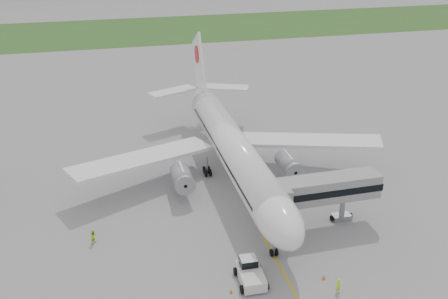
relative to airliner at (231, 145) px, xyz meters
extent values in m
plane|color=gray|center=(0.00, -4.87, -5.66)|extent=(600.00, 600.00, 0.00)
cube|color=#31501E|center=(0.00, 115.13, -5.65)|extent=(600.00, 50.00, 0.02)
cylinder|color=white|center=(0.00, -0.87, -0.06)|extent=(5.00, 38.00, 5.00)
ellipsoid|color=white|center=(0.00, -20.37, -0.06)|extent=(5.00, 11.00, 5.00)
cube|color=black|center=(0.00, -21.37, 0.84)|extent=(3.20, 1.54, 1.14)
cone|color=white|center=(0.00, 21.13, 0.74)|extent=(5.00, 10.53, 6.16)
cube|color=white|center=(-13.00, 1.13, -1.26)|extent=(22.13, 13.52, 1.70)
cube|color=white|center=(13.00, 1.13, -1.26)|extent=(22.13, 13.52, 1.70)
cylinder|color=gray|center=(-8.00, -3.37, -2.66)|extent=(2.70, 5.20, 2.70)
cylinder|color=gray|center=(8.00, -3.37, -2.66)|extent=(2.70, 5.20, 2.70)
cube|color=white|center=(0.00, 22.63, 5.84)|extent=(0.45, 10.90, 12.76)
cylinder|color=#A90915|center=(0.00, 23.63, 7.84)|extent=(0.60, 3.20, 3.20)
cube|color=white|center=(-5.00, 23.63, 1.14)|extent=(9.54, 6.34, 0.35)
cube|color=white|center=(5.00, 23.63, 1.14)|extent=(9.54, 6.34, 0.35)
cylinder|color=#9B9BA1|center=(0.00, -19.87, -4.11)|extent=(0.24, 0.24, 3.10)
cylinder|color=black|center=(-3.20, 2.13, -5.11)|extent=(1.40, 1.10, 1.10)
cylinder|color=black|center=(3.20, 2.13, -5.11)|extent=(1.40, 1.10, 1.10)
cube|color=silver|center=(-4.00, -23.69, -4.86)|extent=(2.68, 4.61, 1.21)
cube|color=silver|center=(-3.96, -22.49, -3.85)|extent=(1.87, 1.67, 1.01)
cube|color=black|center=(-3.96, -22.49, -3.80)|extent=(1.92, 1.73, 0.85)
cylinder|color=black|center=(-5.30, -22.13, -5.21)|extent=(0.38, 0.92, 0.91)
cylinder|color=black|center=(-2.59, -22.23, -5.21)|extent=(0.38, 0.92, 0.91)
cylinder|color=black|center=(-5.41, -25.15, -5.21)|extent=(0.38, 0.92, 0.91)
cylinder|color=black|center=(-2.70, -25.25, -5.21)|extent=(0.38, 0.92, 0.91)
cube|color=gray|center=(8.16, -15.13, -0.32)|extent=(14.39, 3.17, 3.08)
cube|color=black|center=(8.16, -15.13, -0.32)|extent=(14.60, 3.28, 0.92)
cube|color=gray|center=(1.50, -16.20, -0.32)|extent=(2.67, 3.49, 3.49)
cylinder|color=#9B9BA1|center=(11.24, -14.60, -3.71)|extent=(0.72, 0.72, 3.90)
cube|color=#9B9BA1|center=(11.24, -14.60, -5.30)|extent=(2.47, 1.45, 0.72)
cylinder|color=black|center=(9.90, -14.61, -5.30)|extent=(0.31, 0.72, 0.72)
cylinder|color=black|center=(12.57, -14.59, -5.30)|extent=(0.31, 0.72, 0.72)
cone|color=#DC620B|center=(-6.57, -24.91, -5.41)|extent=(0.37, 0.37, 0.51)
cone|color=#DC620B|center=(3.90, -25.25, -5.37)|extent=(0.42, 0.42, 0.58)
imported|color=#D4EE27|center=(4.49, -27.46, -4.80)|extent=(0.68, 0.50, 1.72)
imported|color=#BED824|center=(-20.45, -12.12, -4.74)|extent=(1.11, 1.14, 1.85)
camera|label=1|loc=(-17.43, -65.04, 30.45)|focal=40.00mm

